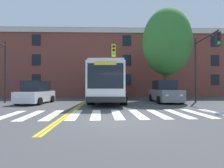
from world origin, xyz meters
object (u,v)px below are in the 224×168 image
object	(u,v)px
car_grey_far_lane	(165,92)
street_tree_curbside_large	(167,42)
city_bus	(109,82)
car_tan_behind_bus	(114,90)
traffic_light_near_corner	(203,56)
car_white_near_lane	(36,93)
traffic_light_overhead	(112,62)

from	to	relation	value
car_grey_far_lane	street_tree_curbside_large	xyz separation A→B (m)	(0.88, 2.02, 5.05)
city_bus	street_tree_curbside_large	size ratio (longest dim) A/B	1.28
city_bus	car_grey_far_lane	world-z (taller)	city_bus
city_bus	car_tan_behind_bus	xyz separation A→B (m)	(0.82, 9.73, -1.01)
city_bus	street_tree_curbside_large	world-z (taller)	street_tree_curbside_large
car_tan_behind_bus	traffic_light_near_corner	bearing A→B (deg)	-61.30
city_bus	car_white_near_lane	size ratio (longest dim) A/B	2.96
car_white_near_lane	car_tan_behind_bus	distance (m)	13.96
car_grey_far_lane	traffic_light_overhead	xyz separation A→B (m)	(-4.71, 0.71, 2.78)
car_grey_far_lane	car_tan_behind_bus	distance (m)	12.02
car_white_near_lane	traffic_light_near_corner	xyz separation A→B (m)	(13.90, -0.57, 3.06)
car_grey_far_lane	car_tan_behind_bus	world-z (taller)	car_grey_far_lane
traffic_light_overhead	street_tree_curbside_large	world-z (taller)	street_tree_curbside_large
traffic_light_near_corner	traffic_light_overhead	xyz separation A→B (m)	(-7.49, 2.09, -0.26)
car_white_near_lane	traffic_light_overhead	distance (m)	7.16
city_bus	car_tan_behind_bus	distance (m)	9.82
car_tan_behind_bus	traffic_light_overhead	bearing A→B (deg)	-93.01
car_tan_behind_bus	car_grey_far_lane	bearing A→B (deg)	-69.79
car_grey_far_lane	traffic_light_near_corner	world-z (taller)	traffic_light_near_corner
traffic_light_near_corner	traffic_light_overhead	bearing A→B (deg)	164.40
car_white_near_lane	car_tan_behind_bus	bearing A→B (deg)	60.08
street_tree_curbside_large	car_white_near_lane	bearing A→B (deg)	-166.73
traffic_light_near_corner	street_tree_curbside_large	xyz separation A→B (m)	(-1.90, 3.40, 2.01)
car_tan_behind_bus	traffic_light_overhead	distance (m)	10.97
car_white_near_lane	traffic_light_near_corner	size ratio (longest dim) A/B	0.70
car_white_near_lane	street_tree_curbside_large	xyz separation A→B (m)	(11.99, 2.83, 5.07)
car_white_near_lane	car_grey_far_lane	size ratio (longest dim) A/B	0.88
traffic_light_overhead	car_grey_far_lane	bearing A→B (deg)	-8.56
car_grey_far_lane	traffic_light_near_corner	distance (m)	4.34
car_tan_behind_bus	city_bus	bearing A→B (deg)	-94.80
city_bus	traffic_light_near_corner	size ratio (longest dim) A/B	2.06
car_tan_behind_bus	car_white_near_lane	bearing A→B (deg)	-119.92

